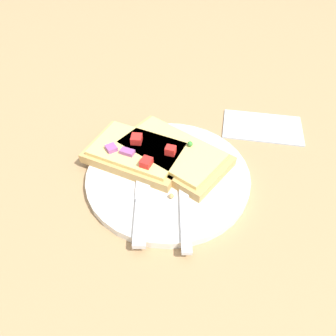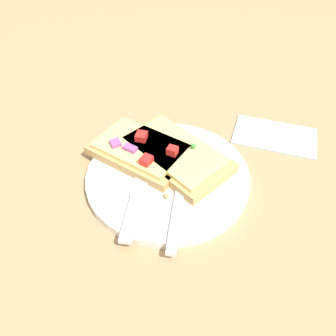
{
  "view_description": "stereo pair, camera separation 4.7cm",
  "coord_description": "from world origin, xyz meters",
  "px_view_note": "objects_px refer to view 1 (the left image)",
  "views": [
    {
      "loc": [
        -0.06,
        0.33,
        0.35
      ],
      "look_at": [
        0.0,
        0.0,
        0.02
      ],
      "focal_mm": 35.0,
      "sensor_mm": 36.0,
      "label": 1
    },
    {
      "loc": [
        -0.1,
        0.31,
        0.35
      ],
      "look_at": [
        0.0,
        0.0,
        0.02
      ],
      "focal_mm": 35.0,
      "sensor_mm": 36.0,
      "label": 2
    }
  ],
  "objects_px": {
    "plate": "(168,176)",
    "pizza_slice_corner": "(137,152)",
    "knife": "(142,195)",
    "pizza_slice_main": "(171,153)",
    "fork": "(183,178)",
    "napkin": "(263,126)"
  },
  "relations": [
    {
      "from": "plate",
      "to": "pizza_slice_corner",
      "type": "height_order",
      "value": "pizza_slice_corner"
    },
    {
      "from": "plate",
      "to": "knife",
      "type": "xyz_separation_m",
      "value": [
        0.03,
        0.05,
        0.01
      ]
    },
    {
      "from": "knife",
      "to": "pizza_slice_main",
      "type": "height_order",
      "value": "pizza_slice_main"
    },
    {
      "from": "plate",
      "to": "knife",
      "type": "relative_size",
      "value": 1.25
    },
    {
      "from": "pizza_slice_main",
      "to": "knife",
      "type": "bearing_deg",
      "value": 101.75
    },
    {
      "from": "plate",
      "to": "fork",
      "type": "distance_m",
      "value": 0.03
    },
    {
      "from": "knife",
      "to": "plate",
      "type": "bearing_deg",
      "value": -37.78
    },
    {
      "from": "napkin",
      "to": "knife",
      "type": "bearing_deg",
      "value": 50.03
    },
    {
      "from": "knife",
      "to": "pizza_slice_main",
      "type": "distance_m",
      "value": 0.09
    },
    {
      "from": "fork",
      "to": "napkin",
      "type": "relative_size",
      "value": 1.61
    },
    {
      "from": "fork",
      "to": "plate",
      "type": "bearing_deg",
      "value": 58.55
    },
    {
      "from": "plate",
      "to": "napkin",
      "type": "height_order",
      "value": "plate"
    },
    {
      "from": "fork",
      "to": "pizza_slice_corner",
      "type": "relative_size",
      "value": 1.31
    },
    {
      "from": "pizza_slice_main",
      "to": "pizza_slice_corner",
      "type": "xyz_separation_m",
      "value": [
        0.05,
        0.01,
        0.0
      ]
    },
    {
      "from": "knife",
      "to": "pizza_slice_main",
      "type": "xyz_separation_m",
      "value": [
        -0.03,
        -0.08,
        0.01
      ]
    },
    {
      "from": "fork",
      "to": "pizza_slice_main",
      "type": "xyz_separation_m",
      "value": [
        0.02,
        -0.04,
        0.01
      ]
    },
    {
      "from": "fork",
      "to": "knife",
      "type": "xyz_separation_m",
      "value": [
        0.05,
        0.04,
        0.0
      ]
    },
    {
      "from": "plate",
      "to": "fork",
      "type": "bearing_deg",
      "value": 158.82
    },
    {
      "from": "fork",
      "to": "pizza_slice_main",
      "type": "distance_m",
      "value": 0.05
    },
    {
      "from": "fork",
      "to": "napkin",
      "type": "distance_m",
      "value": 0.2
    },
    {
      "from": "fork",
      "to": "pizza_slice_main",
      "type": "bearing_deg",
      "value": 19.55
    },
    {
      "from": "napkin",
      "to": "plate",
      "type": "bearing_deg",
      "value": 46.59
    }
  ]
}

